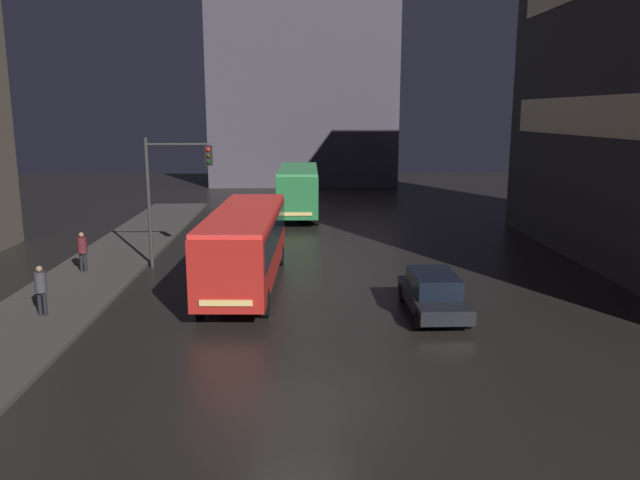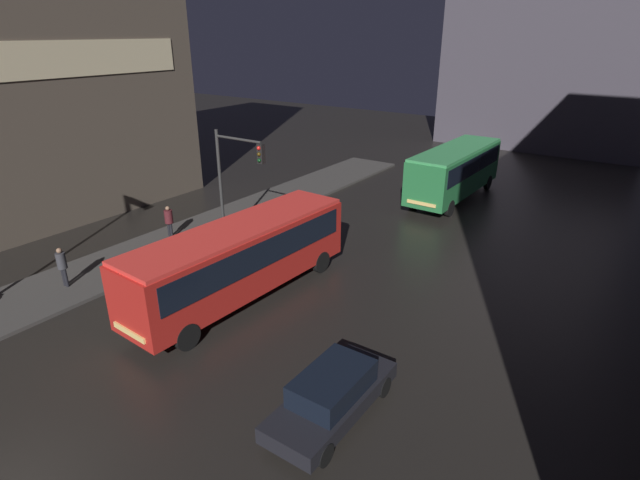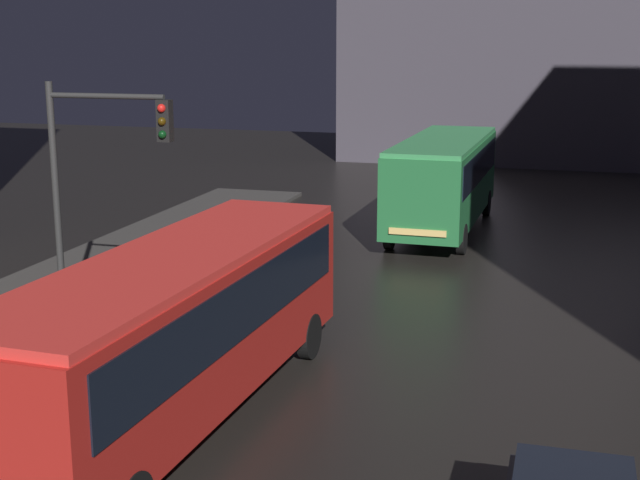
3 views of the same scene
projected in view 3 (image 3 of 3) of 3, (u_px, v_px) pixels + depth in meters
The scene contains 3 objects.
bus_near at pixel (179, 318), 16.00m from camera, with size 2.97×10.58×3.19m.
bus_far at pixel (444, 174), 31.96m from camera, with size 2.81×9.66×3.36m.
traffic_light_main at pixel (95, 170), 19.82m from camera, with size 3.01×0.35×5.94m.
Camera 3 is at (4.56, -3.26, 6.91)m, focal length 50.00 mm.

